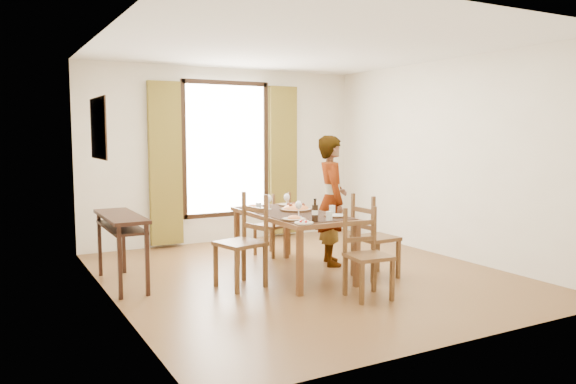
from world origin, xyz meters
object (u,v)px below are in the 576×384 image
console_table (121,225)px  pasta_platter (296,207)px  dining_table (292,218)px  man (332,200)px

console_table → pasta_platter: bearing=-10.8°
console_table → dining_table: 1.96m
dining_table → man: man is taller
console_table → man: (2.61, -0.27, 0.15)m
dining_table → pasta_platter: size_ratio=4.39×
console_table → man: man is taller
pasta_platter → dining_table: bearing=-135.3°
man → pasta_platter: bearing=121.4°
console_table → pasta_platter: (2.02, -0.38, 0.12)m
dining_table → pasta_platter: bearing=44.7°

